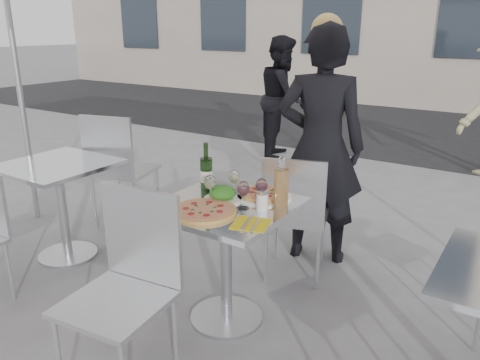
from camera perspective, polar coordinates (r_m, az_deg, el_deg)
The scene contains 21 objects.
ground at distance 2.98m, azimuth -1.65°, elevation -16.51°, with size 80.00×80.00×0.00m, color slate.
street_asphalt at distance 8.78m, azimuth 23.48°, elevation 5.56°, with size 24.00×5.00×0.00m, color black.
main_table at distance 2.71m, azimuth -1.75°, elevation -7.09°, with size 0.72×0.72×0.75m.
side_table_left at distance 3.72m, azimuth -21.07°, elevation -1.20°, with size 0.72×0.72×0.75m.
chair_far at distance 3.15m, azimuth 6.72°, elevation -3.52°, with size 0.53×0.53×0.91m.
chair_near at distance 2.31m, azimuth -13.46°, elevation -11.28°, with size 0.49×0.50×0.98m.
side_chair_lfar at distance 4.06m, azimuth -14.76°, elevation 2.01°, with size 0.57×0.58×1.02m.
woman_diner at distance 3.44m, azimuth 9.78°, elevation 3.97°, with size 0.63×0.41×1.73m, color black.
pedestrian_a at distance 6.34m, azimuth 5.23°, elevation 9.97°, with size 0.78×0.60×1.60m, color black.
pizza_near at distance 2.51m, azimuth -4.43°, elevation -3.73°, with size 0.35×0.35×0.02m.
pizza_far at distance 2.73m, azimuth 2.97°, elevation -1.79°, with size 0.31×0.31×0.03m.
salad_plate at distance 2.67m, azimuth -2.12°, elevation -1.74°, with size 0.22×0.22×0.09m.
wine_bottle at distance 2.82m, azimuth -4.12°, elevation 0.98°, with size 0.08×0.08×0.29m.
carafe at distance 2.54m, azimuth 5.04°, elevation -0.90°, with size 0.08×0.08×0.29m.
sugar_shaker at distance 2.53m, azimuth 2.73°, elevation -2.49°, with size 0.06×0.06×0.11m.
wineglass_white_a at distance 2.63m, azimuth -3.67°, elevation -0.37°, with size 0.07×0.07×0.16m.
wineglass_white_b at distance 2.72m, azimuth -0.72°, elevation 0.28°, with size 0.07×0.07×0.16m.
wineglass_red_a at distance 2.52m, azimuth 0.41°, elevation -1.17°, with size 0.07×0.07×0.16m.
wineglass_red_b at distance 2.57m, azimuth 2.65°, elevation -0.83°, with size 0.07×0.07×0.16m.
napkin_left at distance 2.60m, azimuth -10.04°, elevation -3.39°, with size 0.19×0.20×0.01m.
napkin_right at distance 2.36m, azimuth 1.33°, elevation -5.34°, with size 0.22×0.22×0.01m.
Camera 1 is at (1.41, -2.00, 1.70)m, focal length 35.00 mm.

